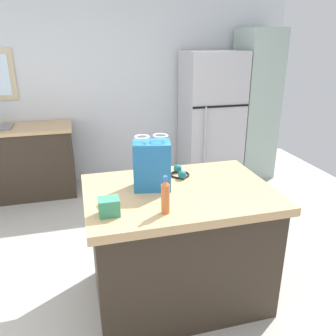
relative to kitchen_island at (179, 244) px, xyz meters
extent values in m
plane|color=#ADA89E|center=(-0.28, -0.02, -0.45)|extent=(6.30, 6.30, 0.00)
cube|color=silver|center=(-0.28, 2.60, 0.88)|extent=(5.12, 0.10, 2.66)
cube|color=#33281E|center=(0.00, 0.00, -0.03)|extent=(1.22, 0.84, 0.83)
cube|color=tan|center=(0.00, 0.00, 0.41)|extent=(1.30, 0.92, 0.06)
cube|color=#B7B7BC|center=(1.12, 2.21, 0.41)|extent=(0.76, 0.62, 1.73)
cube|color=black|center=(1.12, 1.89, 0.62)|extent=(0.75, 0.01, 0.02)
cylinder|color=#B7B7BC|center=(0.91, 1.87, 0.24)|extent=(0.02, 0.02, 0.78)
cube|color=#9EB2A8|center=(1.76, 2.21, 0.55)|extent=(0.48, 0.59, 2.00)
cube|color=#33281E|center=(-1.39, 2.24, -0.03)|extent=(1.32, 0.56, 0.84)
cube|color=tan|center=(-1.39, 2.24, 0.41)|extent=(1.36, 0.60, 0.04)
cube|color=#236BAD|center=(-0.17, 0.08, 0.61)|extent=(0.28, 0.22, 0.33)
torus|color=white|center=(-0.24, 0.08, 0.82)|extent=(0.12, 0.12, 0.01)
torus|color=white|center=(-0.11, 0.08, 0.82)|extent=(0.12, 0.12, 0.01)
cube|color=#388E66|center=(-0.51, -0.24, 0.49)|extent=(0.12, 0.10, 0.11)
cylinder|color=#C66633|center=(-0.18, -0.30, 0.53)|extent=(0.05, 0.05, 0.18)
cone|color=#C66633|center=(-0.18, -0.30, 0.64)|extent=(0.05, 0.05, 0.03)
cylinder|color=blue|center=(-0.18, -0.30, 0.67)|extent=(0.02, 0.02, 0.02)
torus|color=black|center=(0.08, 0.25, 0.45)|extent=(0.15, 0.15, 0.01)
sphere|color=#19666B|center=(0.08, 0.18, 0.47)|extent=(0.06, 0.06, 0.06)
sphere|color=#19666B|center=(0.08, 0.32, 0.47)|extent=(0.06, 0.06, 0.06)
camera|label=1|loc=(-0.64, -2.07, 1.42)|focal=36.67mm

